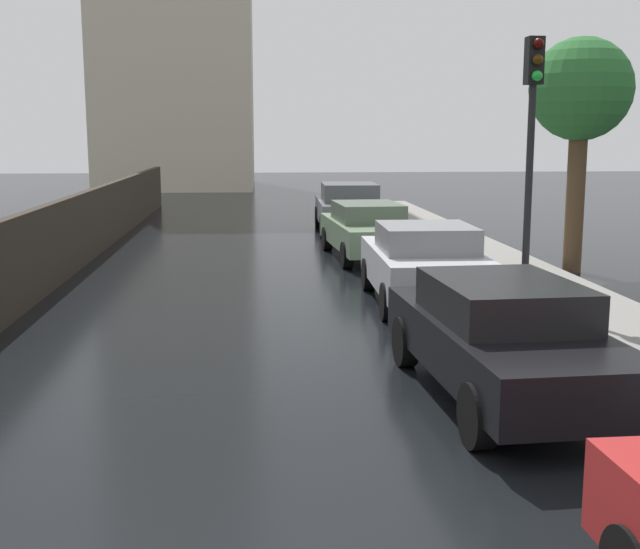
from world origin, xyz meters
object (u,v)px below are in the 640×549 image
street_tree_mid (581,94)px  traffic_light (532,122)px  car_grey_mid_road (349,207)px  car_green_far_lane (367,229)px  car_silver_far_ahead (424,263)px  car_black_behind_camera (503,336)px

street_tree_mid → traffic_light: bearing=-121.1°
car_grey_mid_road → car_green_far_lane: car_grey_mid_road is taller
car_green_far_lane → traffic_light: (1.77, -6.37, 2.46)m
car_silver_far_ahead → car_green_far_lane: 5.47m
car_grey_mid_road → car_silver_far_ahead: size_ratio=1.10×
car_grey_mid_road → traffic_light: size_ratio=1.01×
car_black_behind_camera → street_tree_mid: (4.16, 8.34, 3.10)m
car_silver_far_ahead → car_black_behind_camera: size_ratio=0.90×
car_grey_mid_road → traffic_light: (1.61, -11.58, 2.38)m
traffic_light → car_silver_far_ahead: bearing=149.4°
car_grey_mid_road → traffic_light: 11.93m
car_black_behind_camera → car_silver_far_ahead: bearing=84.5°
car_black_behind_camera → street_tree_mid: 9.82m
car_green_far_lane → street_tree_mid: street_tree_mid is taller
car_silver_far_ahead → car_black_behind_camera: bearing=-91.1°
car_silver_far_ahead → traffic_light: (1.53, -0.90, 2.43)m
car_silver_far_ahead → street_tree_mid: 5.90m
car_grey_mid_road → car_green_far_lane: 5.21m
car_green_far_lane → street_tree_mid: 5.73m
car_green_far_lane → traffic_light: bearing=-77.9°
car_grey_mid_road → street_tree_mid: (4.04, -7.56, 3.03)m
car_silver_far_ahead → car_black_behind_camera: 5.23m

